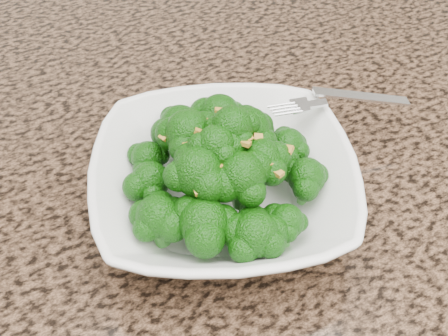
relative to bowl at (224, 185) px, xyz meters
name	(u,v)px	position (x,y,z in m)	size (l,w,h in m)	color
granite_counter	(131,214)	(-0.08, 0.04, -0.04)	(1.64, 1.04, 0.03)	brown
bowl	(224,185)	(0.00, 0.00, 0.00)	(0.23, 0.23, 0.06)	white
broccoli_pile	(224,130)	(0.00, 0.00, 0.06)	(0.21, 0.21, 0.07)	#104D08
garlic_topping	(224,92)	(0.00, 0.00, 0.10)	(0.12, 0.12, 0.01)	#B78A2C
fork	(320,103)	(0.12, 0.03, 0.03)	(0.17, 0.03, 0.01)	silver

